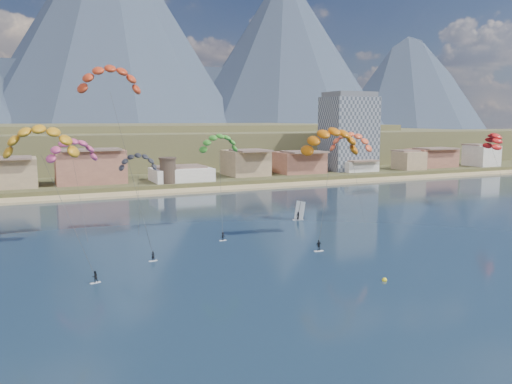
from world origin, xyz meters
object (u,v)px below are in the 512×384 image
(kitesurfer_yellow, at_px, (40,137))
(buoy, at_px, (384,280))
(watchtower, at_px, (168,170))
(kitesurfer_red, at_px, (110,75))
(kitesurfer_green, at_px, (219,141))
(apartment_tower, at_px, (349,132))
(kitesurfer_orange, at_px, (331,137))
(windsurfer, at_px, (299,214))

(kitesurfer_yellow, relative_size, buoy, 33.45)
(watchtower, relative_size, kitesurfer_red, 0.26)
(kitesurfer_green, bearing_deg, apartment_tower, 42.46)
(kitesurfer_yellow, height_order, buoy, kitesurfer_yellow)
(kitesurfer_orange, height_order, windsurfer, kitesurfer_orange)
(kitesurfer_orange, bearing_deg, kitesurfer_yellow, -178.60)
(buoy, bearing_deg, watchtower, 91.87)
(kitesurfer_green, bearing_deg, kitesurfer_red, -160.55)
(windsurfer, bearing_deg, kitesurfer_green, -177.82)
(kitesurfer_orange, xyz_separation_m, kitesurfer_green, (-17.64, 15.18, -1.03))
(kitesurfer_orange, height_order, kitesurfer_green, kitesurfer_orange)
(kitesurfer_yellow, bearing_deg, apartment_tower, 38.23)
(apartment_tower, xyz_separation_m, watchtower, (-80.00, -14.00, -11.45))
(kitesurfer_orange, relative_size, windsurfer, 5.55)
(apartment_tower, relative_size, kitesurfer_orange, 1.34)
(apartment_tower, distance_m, buoy, 144.98)
(apartment_tower, distance_m, kitesurfer_orange, 115.36)
(kitesurfer_red, distance_m, buoy, 56.59)
(apartment_tower, xyz_separation_m, kitesurfer_orange, (-67.77, -93.34, 1.63))
(watchtower, height_order, kitesurfer_yellow, kitesurfer_yellow)
(buoy, bearing_deg, kitesurfer_yellow, 147.98)
(kitesurfer_yellow, distance_m, kitesurfer_orange, 52.33)
(kitesurfer_orange, bearing_deg, kitesurfer_green, 139.29)
(apartment_tower, bearing_deg, kitesurfer_yellow, -141.77)
(apartment_tower, xyz_separation_m, windsurfer, (-65.91, -77.41, -16.45))
(kitesurfer_yellow, bearing_deg, kitesurfer_red, 35.42)
(kitesurfer_green, bearing_deg, kitesurfer_orange, -40.71)
(kitesurfer_red, relative_size, kitesurfer_yellow, 1.39)
(buoy, bearing_deg, kitesurfer_red, 131.76)
(watchtower, distance_m, kitesurfer_green, 65.50)
(kitesurfer_red, distance_m, windsurfer, 52.15)
(kitesurfer_red, distance_m, kitesurfer_orange, 42.58)
(windsurfer, relative_size, buoy, 5.95)
(kitesurfer_green, xyz_separation_m, windsurfer, (19.51, 0.74, -17.05))
(buoy, bearing_deg, apartment_tower, 57.90)
(apartment_tower, relative_size, buoy, 44.09)
(buoy, bearing_deg, windsurfer, 76.64)
(kitesurfer_green, bearing_deg, watchtower, 85.17)
(kitesurfer_green, distance_m, buoy, 48.25)
(apartment_tower, relative_size, kitesurfer_yellow, 1.32)
(kitesurfer_red, bearing_deg, buoy, -48.24)
(watchtower, relative_size, buoy, 11.85)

